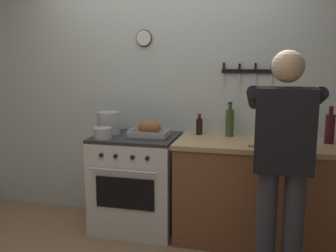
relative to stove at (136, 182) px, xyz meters
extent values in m
cube|color=silver|center=(0.22, 0.36, 0.85)|extent=(6.00, 0.10, 2.60)
cube|color=black|center=(0.98, 0.30, 1.04)|extent=(0.47, 0.02, 0.04)
cube|color=silver|center=(0.77, 0.29, 0.96)|extent=(0.01, 0.00, 0.12)
cube|color=black|center=(0.77, 0.29, 1.07)|extent=(0.02, 0.02, 0.10)
cube|color=silver|center=(0.91, 0.29, 0.96)|extent=(0.02, 0.00, 0.13)
cube|color=black|center=(0.91, 0.29, 1.07)|extent=(0.02, 0.02, 0.09)
cube|color=silver|center=(1.05, 0.29, 0.94)|extent=(0.01, 0.00, 0.16)
cube|color=black|center=(1.05, 0.29, 1.07)|extent=(0.02, 0.02, 0.10)
cube|color=silver|center=(1.20, 0.29, 0.93)|extent=(0.01, 0.00, 0.17)
cube|color=black|center=(1.20, 0.29, 1.06)|extent=(0.02, 0.02, 0.09)
cylinder|color=white|center=(0.00, 0.29, 1.35)|extent=(0.14, 0.02, 0.14)
torus|color=black|center=(0.00, 0.29, 1.35)|extent=(0.16, 0.02, 0.16)
cube|color=brown|center=(1.42, 0.00, -0.02)|extent=(2.00, 0.62, 0.86)
cube|color=tan|center=(1.42, 0.00, 0.43)|extent=(2.03, 0.65, 0.04)
cube|color=white|center=(0.00, 0.00, -0.02)|extent=(0.76, 0.62, 0.87)
cube|color=black|center=(0.00, -0.31, 0.00)|extent=(0.53, 0.01, 0.28)
cube|color=#2D2D2D|center=(0.00, 0.00, 0.43)|extent=(0.76, 0.62, 0.03)
cylinder|color=black|center=(-0.21, -0.32, 0.33)|extent=(0.04, 0.02, 0.04)
cylinder|color=black|center=(-0.08, -0.32, 0.33)|extent=(0.04, 0.02, 0.04)
cylinder|color=black|center=(0.08, -0.32, 0.33)|extent=(0.04, 0.02, 0.04)
cylinder|color=black|center=(0.21, -0.32, 0.33)|extent=(0.04, 0.02, 0.04)
cylinder|color=silver|center=(0.00, -0.34, 0.21)|extent=(0.61, 0.02, 0.02)
cylinder|color=#383842|center=(1.18, -0.70, -0.02)|extent=(0.14, 0.14, 0.86)
cylinder|color=#383842|center=(1.36, -0.70, -0.02)|extent=(0.14, 0.14, 0.86)
cube|color=black|center=(1.27, -0.70, 0.69)|extent=(0.38, 0.22, 0.56)
sphere|color=tan|center=(1.27, -0.70, 1.10)|extent=(0.21, 0.21, 0.21)
cylinder|color=black|center=(1.06, -0.46, 0.87)|extent=(0.09, 0.55, 0.22)
cylinder|color=black|center=(1.48, -0.46, 0.87)|extent=(0.09, 0.55, 0.22)
cube|color=#B7B7BC|center=(0.14, -0.02, 0.46)|extent=(0.34, 0.25, 0.01)
cube|color=#B7B7BC|center=(0.14, -0.15, 0.49)|extent=(0.34, 0.01, 0.05)
cube|color=#B7B7BC|center=(0.14, 0.10, 0.49)|extent=(0.34, 0.01, 0.05)
cube|color=#B7B7BC|center=(-0.03, -0.02, 0.49)|extent=(0.01, 0.25, 0.05)
cube|color=#B7B7BC|center=(0.31, -0.02, 0.49)|extent=(0.01, 0.25, 0.05)
ellipsoid|color=#935628|center=(0.14, -0.02, 0.53)|extent=(0.21, 0.15, 0.15)
cylinder|color=#B7B7BC|center=(-0.28, 0.04, 0.55)|extent=(0.21, 0.21, 0.21)
cylinder|color=#B7B7BC|center=(-0.24, -0.20, 0.50)|extent=(0.16, 0.16, 0.10)
cube|color=tan|center=(1.21, -0.10, 0.46)|extent=(0.36, 0.24, 0.02)
cylinder|color=#47141E|center=(1.69, 0.09, 0.57)|extent=(0.08, 0.08, 0.25)
cylinder|color=#47141E|center=(1.69, 0.09, 0.72)|extent=(0.04, 0.04, 0.05)
cylinder|color=maroon|center=(1.69, 0.09, 0.76)|extent=(0.04, 0.04, 0.01)
cylinder|color=black|center=(0.56, 0.20, 0.53)|extent=(0.06, 0.06, 0.15)
cylinder|color=black|center=(0.56, 0.20, 0.62)|extent=(0.03, 0.03, 0.03)
cylinder|color=#B21919|center=(0.56, 0.20, 0.64)|extent=(0.03, 0.03, 0.01)
cylinder|color=#997F4C|center=(1.32, 0.10, 0.55)|extent=(0.07, 0.07, 0.20)
cylinder|color=#997F4C|center=(1.32, 0.10, 0.67)|extent=(0.03, 0.03, 0.04)
cylinder|color=black|center=(1.32, 0.10, 0.70)|extent=(0.03, 0.03, 0.01)
cylinder|color=#385623|center=(0.84, 0.19, 0.57)|extent=(0.08, 0.08, 0.25)
cylinder|color=#385623|center=(0.84, 0.19, 0.72)|extent=(0.03, 0.03, 0.05)
cylinder|color=black|center=(0.84, 0.19, 0.76)|extent=(0.04, 0.04, 0.01)
camera|label=1|loc=(1.11, -3.25, 1.15)|focal=40.31mm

